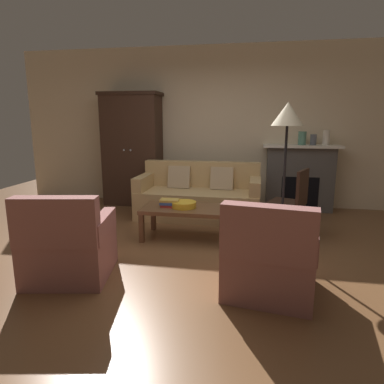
# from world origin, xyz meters

# --- Properties ---
(ground_plane) EXTENTS (9.60, 9.60, 0.00)m
(ground_plane) POSITION_xyz_m (0.00, 0.00, 0.00)
(ground_plane) COLOR brown
(back_wall) EXTENTS (7.20, 0.10, 2.80)m
(back_wall) POSITION_xyz_m (0.00, 2.55, 1.40)
(back_wall) COLOR beige
(back_wall) RESTS_ON ground
(fireplace) EXTENTS (1.26, 0.48, 1.12)m
(fireplace) POSITION_xyz_m (1.55, 2.30, 0.57)
(fireplace) COLOR #4C4947
(fireplace) RESTS_ON ground
(armoire) EXTENTS (1.06, 0.57, 2.00)m
(armoire) POSITION_xyz_m (-1.40, 2.22, 1.01)
(armoire) COLOR #382319
(armoire) RESTS_ON ground
(couch) EXTENTS (1.93, 0.87, 0.86)m
(couch) POSITION_xyz_m (-0.07, 1.54, 0.32)
(couch) COLOR tan
(couch) RESTS_ON ground
(coffee_table) EXTENTS (1.10, 0.60, 0.42)m
(coffee_table) POSITION_xyz_m (-0.08, 0.51, 0.37)
(coffee_table) COLOR brown
(coffee_table) RESTS_ON ground
(fruit_bowl) EXTENTS (0.32, 0.32, 0.08)m
(fruit_bowl) POSITION_xyz_m (-0.10, 0.49, 0.46)
(fruit_bowl) COLOR gold
(fruit_bowl) RESTS_ON coffee_table
(book_stack) EXTENTS (0.26, 0.19, 0.10)m
(book_stack) POSITION_xyz_m (-0.28, 0.49, 0.47)
(book_stack) COLOR #B73833
(book_stack) RESTS_ON coffee_table
(mantel_vase_jade) EXTENTS (0.13, 0.13, 0.22)m
(mantel_vase_jade) POSITION_xyz_m (1.55, 2.28, 1.23)
(mantel_vase_jade) COLOR slate
(mantel_vase_jade) RESTS_ON fireplace
(mantel_vase_slate) EXTENTS (0.10, 0.10, 0.18)m
(mantel_vase_slate) POSITION_xyz_m (1.73, 2.28, 1.21)
(mantel_vase_slate) COLOR #565B66
(mantel_vase_slate) RESTS_ON fireplace
(mantel_vase_cream) EXTENTS (0.11, 0.11, 0.24)m
(mantel_vase_cream) POSITION_xyz_m (1.93, 2.28, 1.24)
(mantel_vase_cream) COLOR beige
(mantel_vase_cream) RESTS_ON fireplace
(armchair_near_left) EXTENTS (0.89, 0.90, 0.88)m
(armchair_near_left) POSITION_xyz_m (-0.97, -0.84, 0.32)
(armchair_near_left) COLOR #935B56
(armchair_near_left) RESTS_ON ground
(armchair_near_right) EXTENTS (0.88, 0.88, 0.88)m
(armchair_near_right) POSITION_xyz_m (0.95, -0.81, 0.32)
(armchair_near_right) COLOR #935B56
(armchair_near_right) RESTS_ON ground
(side_chair_wooden) EXTENTS (0.58, 0.58, 0.90)m
(side_chair_wooden) POSITION_xyz_m (1.31, 0.89, 0.51)
(side_chair_wooden) COLOR #382319
(side_chair_wooden) RESTS_ON ground
(floor_lamp) EXTENTS (0.36, 0.36, 1.73)m
(floor_lamp) POSITION_xyz_m (1.13, 0.33, 1.50)
(floor_lamp) COLOR black
(floor_lamp) RESTS_ON ground
(dog) EXTENTS (0.56, 0.28, 0.39)m
(dog) POSITION_xyz_m (-1.48, 0.19, 0.25)
(dog) COLOR beige
(dog) RESTS_ON ground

